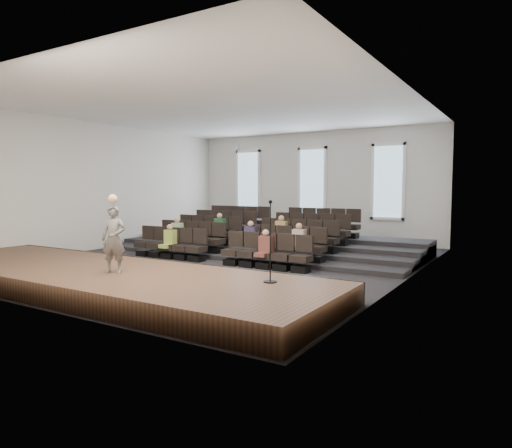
{
  "coord_description": "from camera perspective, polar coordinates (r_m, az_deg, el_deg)",
  "views": [
    {
      "loc": [
        8.84,
        -12.4,
        2.44
      ],
      "look_at": [
        0.92,
        0.5,
        1.24
      ],
      "focal_mm": 32.0,
      "sensor_mm": 36.0,
      "label": 1
    }
  ],
  "objects": [
    {
      "name": "wall_right",
      "position": [
        12.71,
        18.8,
        4.57
      ],
      "size": [
        0.04,
        14.0,
        5.0
      ],
      "primitive_type": "cube",
      "color": "silver",
      "rests_on": "ground"
    },
    {
      "name": "stage",
      "position": [
        11.67,
        -18.7,
        -6.53
      ],
      "size": [
        11.8,
        3.6,
        0.5
      ],
      "primitive_type": "cube",
      "color": "#4F3422",
      "rests_on": "ground"
    },
    {
      "name": "windows",
      "position": [
        21.27,
        7.02,
        5.2
      ],
      "size": [
        8.44,
        0.1,
        3.24
      ],
      "color": "white",
      "rests_on": "wall_back"
    },
    {
      "name": "stage_lip",
      "position": [
        12.85,
        -12.6,
        -5.39
      ],
      "size": [
        11.8,
        0.06,
        0.52
      ],
      "primitive_type": "cube",
      "color": "black",
      "rests_on": "ground"
    },
    {
      "name": "mic_stand",
      "position": [
        9.39,
        1.79,
        -4.27
      ],
      "size": [
        0.28,
        0.28,
        1.69
      ],
      "color": "black",
      "rests_on": "stage"
    },
    {
      "name": "audience",
      "position": [
        15.62,
        -2.66,
        -1.39
      ],
      "size": [
        5.45,
        2.64,
        1.1
      ],
      "color": "#A2BE4C",
      "rests_on": "seating_rows"
    },
    {
      "name": "ground",
      "position": [
        15.42,
        -3.91,
        -4.58
      ],
      "size": [
        14.0,
        14.0,
        0.0
      ],
      "primitive_type": "plane",
      "color": "black",
      "rests_on": "ground"
    },
    {
      "name": "risers",
      "position": [
        18.04,
        1.94,
        -2.61
      ],
      "size": [
        11.8,
        4.8,
        0.6
      ],
      "color": "black",
      "rests_on": "ground"
    },
    {
      "name": "wall_left",
      "position": [
        19.35,
        -18.68,
        4.48
      ],
      "size": [
        0.04,
        14.0,
        5.0
      ],
      "primitive_type": "cube",
      "color": "silver",
      "rests_on": "ground"
    },
    {
      "name": "seating_rows",
      "position": [
        16.59,
        -0.84,
        -1.55
      ],
      "size": [
        6.8,
        4.7,
        1.67
      ],
      "color": "black",
      "rests_on": "ground"
    },
    {
      "name": "speaker",
      "position": [
        10.92,
        -17.36,
        -1.8
      ],
      "size": [
        0.67,
        0.57,
        1.55
      ],
      "primitive_type": "imported",
      "rotation": [
        0.0,
        0.0,
        0.42
      ],
      "color": "#5C5A58",
      "rests_on": "stage"
    },
    {
      "name": "ceiling",
      "position": [
        15.44,
        -4.01,
        14.11
      ],
      "size": [
        12.0,
        14.0,
        0.02
      ],
      "primitive_type": "cube",
      "color": "white",
      "rests_on": "ground"
    },
    {
      "name": "wall_back",
      "position": [
        21.33,
        7.09,
        4.66
      ],
      "size": [
        12.0,
        0.04,
        5.0
      ],
      "primitive_type": "cube",
      "color": "silver",
      "rests_on": "ground"
    },
    {
      "name": "wall_front",
      "position": [
        10.34,
        -27.23,
        4.37
      ],
      "size": [
        12.0,
        0.04,
        5.0
      ],
      "primitive_type": "cube",
      "color": "silver",
      "rests_on": "ground"
    }
  ]
}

